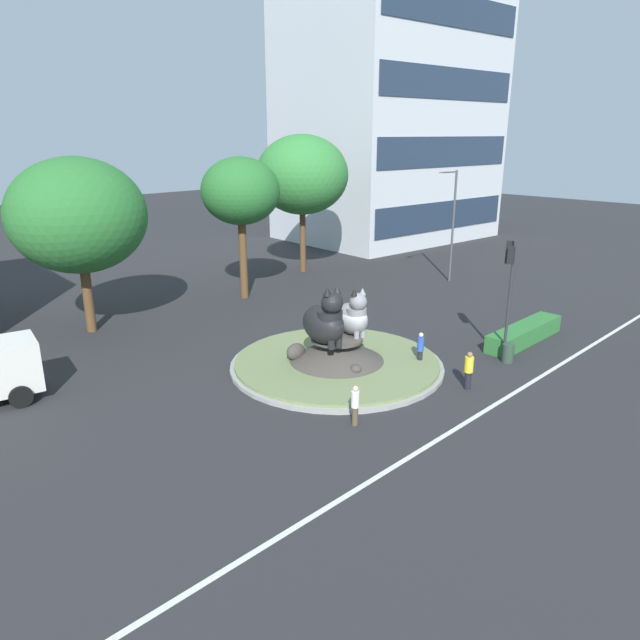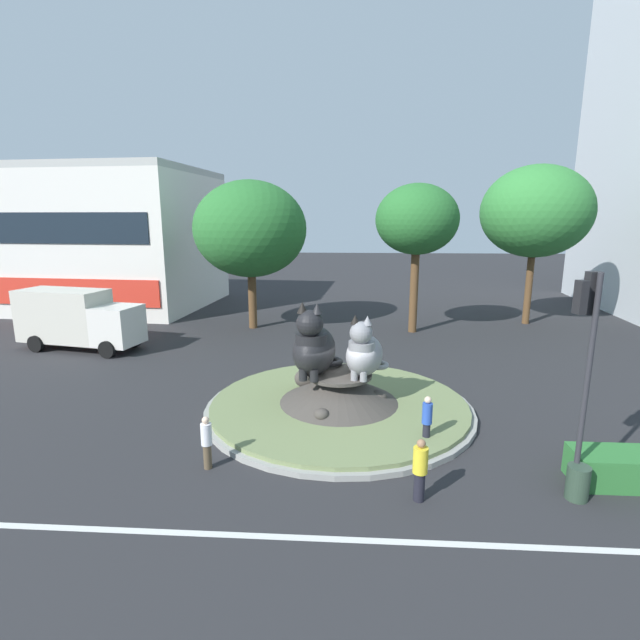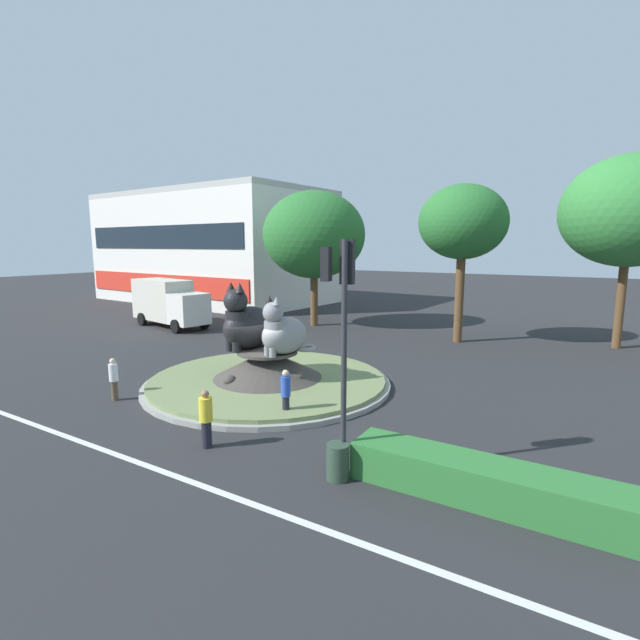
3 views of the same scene
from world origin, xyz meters
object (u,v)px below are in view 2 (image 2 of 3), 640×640
at_px(traffic_light_mast, 587,337).
at_px(pedestrian_white_shirt, 207,441).
at_px(third_tree_left, 536,212).
at_px(pedestrian_blue_shirt, 427,420).
at_px(litter_bin, 578,483).
at_px(pedestrian_yellow_shirt, 420,469).
at_px(shophouse_block, 64,239).
at_px(second_tree_near_tower, 417,220).
at_px(cat_statue_grey, 364,353).
at_px(cat_statue_black, 314,347).
at_px(delivery_box_truck, 77,318).
at_px(broadleaf_tree_behind_island, 250,229).

relative_size(traffic_light_mast, pedestrian_white_shirt, 3.66).
height_order(third_tree_left, pedestrian_blue_shirt, third_tree_left).
bearing_deg(litter_bin, pedestrian_yellow_shirt, -175.43).
xyz_separation_m(shophouse_block, second_tree_near_tower, (27.26, -8.21, 1.52)).
bearing_deg(third_tree_left, cat_statue_grey, -126.14).
distance_m(pedestrian_blue_shirt, litter_bin, 4.33).
distance_m(cat_statue_black, second_tree_near_tower, 14.52).
height_order(second_tree_near_tower, pedestrian_white_shirt, second_tree_near_tower).
xyz_separation_m(cat_statue_black, litter_bin, (7.15, -5.18, -2.00)).
bearing_deg(cat_statue_black, delivery_box_truck, -110.43).
height_order(cat_statue_grey, broadleaf_tree_behind_island, broadleaf_tree_behind_island).
xyz_separation_m(shophouse_block, pedestrian_blue_shirt, (25.73, -23.54, -4.49)).
xyz_separation_m(traffic_light_mast, second_tree_near_tower, (-1.81, 17.66, 2.69)).
bearing_deg(litter_bin, cat_statue_black, 144.06).
xyz_separation_m(cat_statue_black, cat_statue_grey, (1.82, -0.02, -0.17)).
bearing_deg(broadleaf_tree_behind_island, pedestrian_white_shirt, -82.72).
height_order(broadleaf_tree_behind_island, second_tree_near_tower, broadleaf_tree_behind_island).
distance_m(shophouse_block, pedestrian_blue_shirt, 35.16).
bearing_deg(shophouse_block, pedestrian_white_shirt, -48.32).
bearing_deg(delivery_box_truck, traffic_light_mast, -20.42).
height_order(shophouse_block, pedestrian_white_shirt, shophouse_block).
bearing_deg(cat_statue_grey, broadleaf_tree_behind_island, -136.58).
xyz_separation_m(pedestrian_white_shirt, litter_bin, (9.88, -0.89, -0.39)).
distance_m(pedestrian_yellow_shirt, delivery_box_truck, 21.13).
bearing_deg(litter_bin, second_tree_near_tower, 95.96).
relative_size(cat_statue_grey, traffic_light_mast, 0.40).
bearing_deg(pedestrian_blue_shirt, cat_statue_black, -14.75).
relative_size(pedestrian_yellow_shirt, pedestrian_blue_shirt, 1.01).
height_order(pedestrian_yellow_shirt, pedestrian_blue_shirt, pedestrian_yellow_shirt).
height_order(traffic_light_mast, delivery_box_truck, traffic_light_mast).
distance_m(pedestrian_yellow_shirt, litter_bin, 4.08).
bearing_deg(shophouse_block, second_tree_near_tower, -12.38).
distance_m(cat_statue_grey, litter_bin, 7.64).
distance_m(traffic_light_mast, delivery_box_truck, 24.16).
bearing_deg(litter_bin, broadleaf_tree_behind_island, 123.35).
relative_size(traffic_light_mast, second_tree_near_tower, 0.64).
height_order(broadleaf_tree_behind_island, pedestrian_blue_shirt, broadleaf_tree_behind_island).
distance_m(broadleaf_tree_behind_island, pedestrian_blue_shirt, 18.83).
height_order(pedestrian_white_shirt, pedestrian_blue_shirt, pedestrian_blue_shirt).
xyz_separation_m(traffic_light_mast, delivery_box_truck, (-20.52, 12.51, -2.48)).
relative_size(cat_statue_black, third_tree_left, 0.27).
bearing_deg(cat_statue_black, shophouse_block, -124.52).
xyz_separation_m(second_tree_near_tower, delivery_box_truck, (-18.71, -5.15, -5.17)).
relative_size(broadleaf_tree_behind_island, pedestrian_yellow_shirt, 5.56).
bearing_deg(shophouse_block, cat_statue_black, -39.29).
bearing_deg(pedestrian_yellow_shirt, third_tree_left, -155.64).
bearing_deg(second_tree_near_tower, litter_bin, -84.04).
distance_m(cat_statue_black, pedestrian_blue_shirt, 4.78).
bearing_deg(second_tree_near_tower, shophouse_block, 163.23).
height_order(broadleaf_tree_behind_island, pedestrian_yellow_shirt, broadleaf_tree_behind_island).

